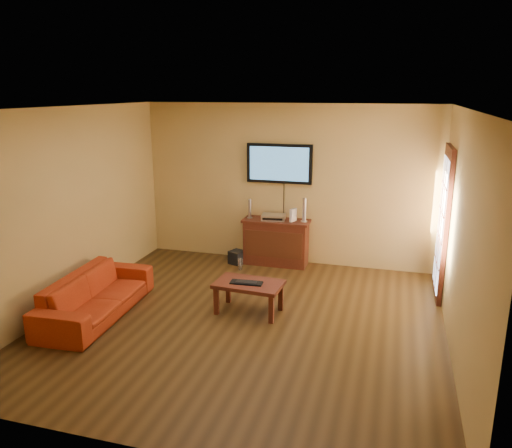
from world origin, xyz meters
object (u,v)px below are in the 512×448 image
at_px(sofa, 96,288).
at_px(bottle, 240,264).
at_px(game_console, 293,215).
at_px(keyboard, 246,283).
at_px(television, 279,164).
at_px(speaker_left, 250,209).
at_px(subwoofer, 237,257).
at_px(av_receiver, 273,217).
at_px(coffee_table, 249,287).
at_px(speaker_right, 304,211).
at_px(media_console, 276,242).

xyz_separation_m(sofa, bottle, (1.31, 2.16, -0.28)).
xyz_separation_m(game_console, keyboard, (-0.20, -2.00, -0.45)).
height_order(television, keyboard, television).
bearing_deg(speaker_left, subwoofer, -134.78).
distance_m(television, speaker_left, 0.92).
xyz_separation_m(subwoofer, keyboard, (0.74, -1.85, 0.33)).
relative_size(sofa, game_console, 8.90).
height_order(speaker_left, subwoofer, speaker_left).
relative_size(speaker_left, subwoofer, 1.45).
bearing_deg(subwoofer, av_receiver, 39.01).
height_order(coffee_table, speaker_right, speaker_right).
bearing_deg(sofa, coffee_table, -74.89).
height_order(media_console, subwoofer, media_console).
xyz_separation_m(media_console, television, (0.00, 0.18, 1.32)).
bearing_deg(bottle, speaker_right, 25.49).
bearing_deg(television, speaker_right, -18.77).
bearing_deg(game_console, television, 168.44).
bearing_deg(television, subwoofer, -151.82).
bearing_deg(media_console, coffee_table, -86.79).
xyz_separation_m(sofa, keyboard, (1.90, 0.59, 0.06)).
relative_size(bottle, keyboard, 0.49).
bearing_deg(subwoofer, game_console, 31.97).
distance_m(media_console, coffee_table, 1.98).
bearing_deg(coffee_table, bottle, 111.85).
height_order(speaker_left, speaker_right, speaker_right).
height_order(television, coffee_table, television).
bearing_deg(sofa, av_receiver, -36.94).
distance_m(media_console, speaker_left, 0.72).
relative_size(sofa, keyboard, 4.42).
bearing_deg(television, sofa, -123.06).
distance_m(sofa, bottle, 2.54).
relative_size(speaker_left, keyboard, 0.76).
bearing_deg(keyboard, speaker_left, 105.41).
distance_m(av_receiver, keyboard, 2.07).
bearing_deg(speaker_right, speaker_left, -179.59).
xyz_separation_m(speaker_left, keyboard, (0.56, -2.03, -0.50)).
height_order(sofa, speaker_left, speaker_left).
relative_size(sofa, bottle, 9.09).
bearing_deg(coffee_table, sofa, -161.96).
xyz_separation_m(speaker_left, game_console, (0.76, -0.03, -0.04)).
relative_size(subwoofer, bottle, 1.08).
height_order(media_console, sofa, media_console).
relative_size(media_console, sofa, 0.58).
relative_size(coffee_table, subwoofer, 4.04).
xyz_separation_m(media_console, game_console, (0.29, -0.02, 0.50)).
height_order(media_console, television, television).
bearing_deg(speaker_right, game_console, -169.49).
bearing_deg(speaker_left, television, 19.60).
xyz_separation_m(media_console, speaker_right, (0.47, 0.02, 0.57)).
bearing_deg(speaker_right, av_receiver, -178.69).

